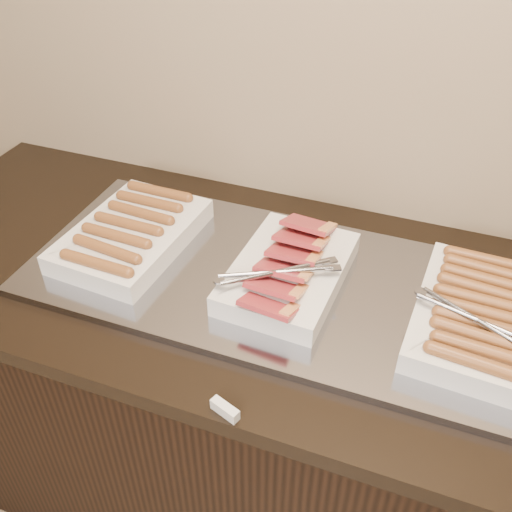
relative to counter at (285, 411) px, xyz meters
The scene contains 6 objects.
counter is the anchor object (origin of this frame).
warming_tray 0.46m from the counter, ahead, with size 1.20×0.50×0.02m, color gray.
dish_left 0.64m from the counter, behind, with size 0.27×0.38×0.07m.
dish_center 0.50m from the counter, 149.89° to the right, with size 0.26×0.37×0.09m.
dish_right 0.64m from the counter, ahead, with size 0.28×0.38×0.08m.
label_holder 0.58m from the counter, 91.18° to the right, with size 0.06×0.02×0.02m, color silver.
Camera 1 is at (0.26, 1.21, 1.75)m, focal length 40.00 mm.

